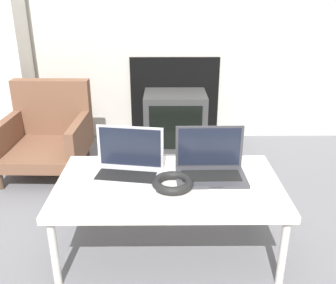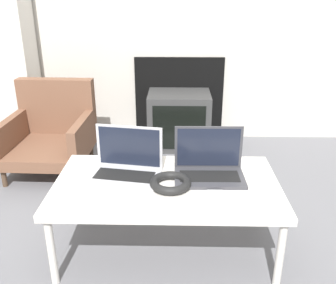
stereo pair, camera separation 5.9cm
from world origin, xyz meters
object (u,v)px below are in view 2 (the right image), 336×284
laptop_right (209,165)px  headphones (170,183)px  phone (216,198)px  armchair (52,130)px  laptop_left (126,165)px  tv (179,120)px

laptop_right → headphones: bearing=-148.1°
phone → armchair: armchair is taller
laptop_right → armchair: bearing=139.5°
laptop_left → laptop_right: bearing=9.3°
headphones → tv: 1.45m
phone → tv: tv is taller
laptop_left → tv: laptop_left is taller
laptop_right → phone: (0.02, -0.23, -0.05)m
laptop_right → tv: 1.34m
laptop_right → laptop_left: bearing=179.3°
laptop_left → headphones: laptop_left is taller
headphones → armchair: armchair is taller
laptop_right → headphones: 0.23m
headphones → phone: headphones is taller
headphones → armchair: 1.39m
laptop_right → phone: 0.24m
laptop_left → phone: (0.44, -0.23, -0.05)m
headphones → tv: size_ratio=0.39×
laptop_left → phone: laptop_left is taller
laptop_left → headphones: bearing=-19.3°
laptop_left → phone: bearing=-18.9°
armchair → laptop_left: bearing=-51.7°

